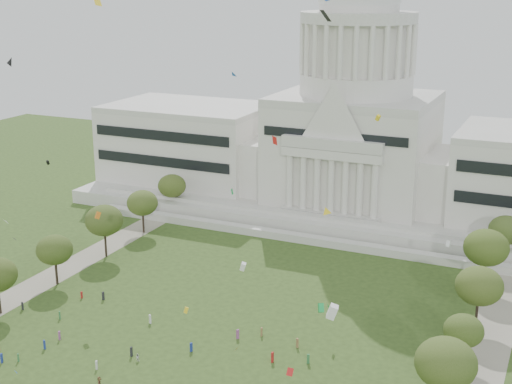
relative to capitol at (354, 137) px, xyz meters
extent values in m
cube|color=beige|center=(0.00, 1.41, -20.30)|extent=(160.00, 60.00, 4.00)
cube|color=beige|center=(0.00, -31.59, -21.30)|extent=(130.00, 3.00, 2.00)
cube|color=beige|center=(0.00, -23.59, -19.80)|extent=(140.00, 3.00, 5.00)
cube|color=silver|center=(-55.00, 0.41, -7.30)|extent=(50.00, 34.00, 22.00)
cube|color=silver|center=(-27.00, -1.59, -10.30)|extent=(12.00, 26.00, 16.00)
cube|color=silver|center=(27.00, -1.59, -10.30)|extent=(12.00, 26.00, 16.00)
cube|color=silver|center=(0.00, 0.41, -4.30)|extent=(44.00, 38.00, 28.00)
cube|color=silver|center=(0.00, -19.59, -1.10)|extent=(28.00, 3.00, 2.40)
cube|color=black|center=(-55.00, -16.79, -5.30)|extent=(46.00, 0.40, 11.00)
cylinder|color=silver|center=(0.00, 0.41, 15.10)|extent=(32.00, 32.00, 6.00)
cylinder|color=silver|center=(0.00, 0.41, 25.10)|extent=(28.00, 28.00, 14.00)
cylinder|color=beige|center=(0.00, 0.41, 33.60)|extent=(32.40, 32.40, 3.00)
cube|color=gray|center=(-48.00, -83.59, -22.28)|extent=(8.00, 160.00, 0.04)
cube|color=gray|center=(48.00, -83.59, -22.28)|extent=(8.00, 160.00, 0.04)
ellipsoid|color=#3A4F1B|center=(44.17, -96.15, -12.62)|extent=(9.55, 9.55, 7.82)
cylinder|color=black|center=(-44.09, -79.67, -19.66)|extent=(0.56, 0.56, 5.27)
ellipsoid|color=#314615|center=(-44.09, -79.67, -14.07)|extent=(8.12, 8.12, 6.65)
cylinder|color=black|center=(44.40, -79.10, -20.02)|extent=(0.56, 0.56, 4.56)
ellipsoid|color=#324917|center=(44.40, -79.10, -15.19)|extent=(7.01, 7.01, 5.74)
cylinder|color=black|center=(-44.08, -61.17, -19.28)|extent=(0.56, 0.56, 6.03)
ellipsoid|color=#354619|center=(-44.08, -61.17, -12.89)|extent=(9.29, 9.29, 7.60)
cylinder|color=black|center=(44.76, -63.55, -19.31)|extent=(0.56, 0.56, 5.97)
ellipsoid|color=#3D4E1B|center=(44.76, -63.55, -12.99)|extent=(9.19, 9.19, 7.52)
cylinder|color=black|center=(-45.22, -42.58, -19.59)|extent=(0.56, 0.56, 5.41)
ellipsoid|color=#3E511D|center=(-45.22, -42.58, -13.86)|extent=(8.33, 8.33, 6.81)
cylinder|color=black|center=(43.49, -43.40, -19.11)|extent=(0.56, 0.56, 6.37)
ellipsoid|color=#385017|center=(43.49, -43.40, -12.35)|extent=(9.82, 9.82, 8.03)
cylinder|color=black|center=(-46.87, -24.45, -19.64)|extent=(0.56, 0.56, 5.32)
ellipsoid|color=#394B17|center=(-46.87, -24.45, -14.00)|extent=(8.19, 8.19, 6.70)
cylinder|color=black|center=(45.96, -25.46, -19.56)|extent=(0.56, 0.56, 5.47)
ellipsoid|color=#384E1D|center=(45.96, -25.46, -13.77)|extent=(8.42, 8.42, 6.89)
imported|color=olive|center=(-9.75, -110.76, -21.32)|extent=(1.47, 1.93, 1.95)
imported|color=silver|center=(-8.70, -100.84, -21.58)|extent=(0.74, 0.51, 1.43)
cube|color=#33723F|center=(19.46, -89.05, -21.38)|extent=(0.56, 0.45, 1.82)
cube|color=#994C8C|center=(-26.62, -100.28, -21.42)|extent=(0.45, 0.54, 1.75)
cube|color=#26262B|center=(-29.66, -82.24, -21.38)|extent=(0.48, 0.57, 1.83)
cube|color=navy|center=(-30.45, -111.35, -21.40)|extent=(0.45, 0.55, 1.80)
cube|color=silver|center=(-14.60, -87.42, -21.37)|extent=(0.58, 0.54, 1.85)
cube|color=#26262B|center=(-42.00, -93.14, -21.43)|extent=(0.53, 0.44, 1.72)
cube|color=olive|center=(15.61, -84.45, -21.38)|extent=(0.56, 0.56, 1.83)
cube|color=#B21E1E|center=(13.47, -91.25, -21.32)|extent=(0.34, 0.53, 1.94)
cube|color=navy|center=(-1.62, -93.91, -21.42)|extent=(0.44, 0.54, 1.75)
cube|color=#33723F|center=(-28.07, -109.80, -21.54)|extent=(0.44, 0.47, 1.51)
cube|color=#26262B|center=(-10.67, -99.88, -21.38)|extent=(0.36, 0.52, 1.83)
cube|color=#994C8C|center=(4.01, -85.93, -21.36)|extent=(0.54, 0.58, 1.87)
cube|color=olive|center=(7.74, -83.10, -21.42)|extent=(0.38, 0.51, 1.75)
cube|color=silver|center=(-13.66, -106.23, -21.47)|extent=(0.41, 0.50, 1.65)
cube|color=navy|center=(-26.83, -104.29, -21.41)|extent=(0.55, 0.49, 1.77)
cube|color=#33723F|center=(-32.23, -93.33, -21.46)|extent=(0.51, 0.51, 1.67)
cube|color=#B21E1E|center=(-34.40, -83.46, -21.54)|extent=(0.26, 0.41, 1.50)
camera|label=1|loc=(57.60, -195.82, 42.99)|focal=50.00mm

